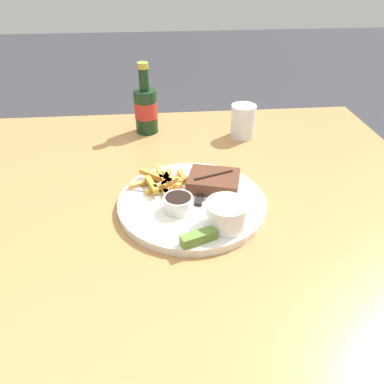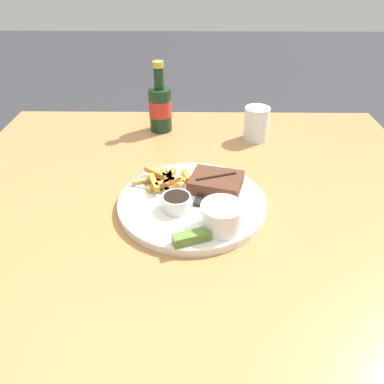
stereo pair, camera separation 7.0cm
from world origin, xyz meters
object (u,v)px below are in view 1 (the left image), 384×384
at_px(coleslaw_cup, 226,213).
at_px(drinking_glass, 243,121).
at_px(steak_portion, 214,181).
at_px(fork_utensil, 155,192).
at_px(knife_utensil, 201,188).
at_px(dinner_plate, 192,203).
at_px(pickle_spear, 200,237).
at_px(dipping_sauce_cup, 178,203).
at_px(beer_bottle, 146,108).

distance_m(coleslaw_cup, drinking_glass, 0.45).
bearing_deg(steak_portion, fork_utensil, -174.27).
xyz_separation_m(steak_portion, fork_utensil, (-0.13, -0.01, -0.01)).
relative_size(knife_utensil, drinking_glass, 1.72).
distance_m(coleslaw_cup, fork_utensil, 0.19).
bearing_deg(steak_portion, coleslaw_cup, -88.02).
relative_size(dinner_plate, pickle_spear, 4.38).
xyz_separation_m(dipping_sauce_cup, fork_utensil, (-0.05, 0.07, -0.02)).
bearing_deg(steak_portion, drinking_glass, 66.58).
bearing_deg(knife_utensil, drinking_glass, -14.26).
xyz_separation_m(dipping_sauce_cup, pickle_spear, (0.03, -0.10, -0.01)).
distance_m(fork_utensil, drinking_glass, 0.40).
bearing_deg(fork_utensil, dipping_sauce_cup, -31.79).
bearing_deg(dipping_sauce_cup, pickle_spear, -72.07).
xyz_separation_m(coleslaw_cup, dipping_sauce_cup, (-0.09, 0.06, -0.01)).
xyz_separation_m(coleslaw_cup, knife_utensil, (-0.03, 0.13, -0.03)).
distance_m(knife_utensil, drinking_glass, 0.34).
bearing_deg(drinking_glass, pickle_spear, -110.61).
xyz_separation_m(coleslaw_cup, fork_utensil, (-0.14, 0.13, -0.03)).
height_order(steak_portion, drinking_glass, drinking_glass).
bearing_deg(fork_utensil, drinking_glass, 72.78).
xyz_separation_m(pickle_spear, drinking_glass, (0.18, 0.48, 0.02)).
distance_m(dipping_sauce_cup, knife_utensil, 0.09).
relative_size(coleslaw_cup, dipping_sauce_cup, 1.35).
xyz_separation_m(fork_utensil, beer_bottle, (-0.02, 0.37, 0.05)).
xyz_separation_m(fork_utensil, drinking_glass, (0.26, 0.31, 0.03)).
height_order(knife_utensil, drinking_glass, drinking_glass).
relative_size(steak_portion, dipping_sauce_cup, 2.17).
bearing_deg(knife_utensil, pickle_spear, -174.48).
bearing_deg(knife_utensil, dipping_sauce_cup, 154.85).
bearing_deg(dinner_plate, fork_utensil, 156.95).
relative_size(coleslaw_cup, pickle_spear, 1.12).
height_order(coleslaw_cup, drinking_glass, drinking_glass).
xyz_separation_m(dinner_plate, coleslaw_cup, (0.06, -0.09, 0.04)).
xyz_separation_m(coleslaw_cup, drinking_glass, (0.12, 0.43, 0.00)).
bearing_deg(drinking_glass, knife_utensil, -117.32).
height_order(dinner_plate, beer_bottle, beer_bottle).
relative_size(coleslaw_cup, fork_utensil, 0.65).
xyz_separation_m(dinner_plate, drinking_glass, (0.18, 0.34, 0.04)).
height_order(dinner_plate, knife_utensil, knife_utensil).
height_order(pickle_spear, fork_utensil, pickle_spear).
relative_size(fork_utensil, beer_bottle, 0.62).
bearing_deg(pickle_spear, drinking_glass, 69.39).
relative_size(coleslaw_cup, knife_utensil, 0.50).
bearing_deg(knife_utensil, fork_utensil, 105.54).
bearing_deg(pickle_spear, knife_utensil, 82.46).
bearing_deg(drinking_glass, coleslaw_cup, -105.75).
bearing_deg(drinking_glass, fork_utensil, -130.27).
bearing_deg(dipping_sauce_cup, beer_bottle, 98.99).
relative_size(dinner_plate, coleslaw_cup, 3.90).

